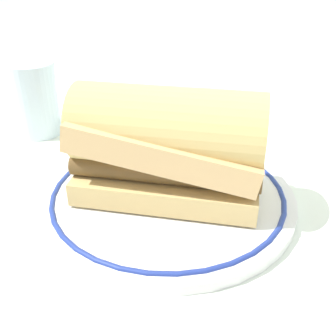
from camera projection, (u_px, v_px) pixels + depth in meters
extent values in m
plane|color=white|center=(149.00, 212.00, 0.46)|extent=(1.50, 1.50, 0.00)
cylinder|color=white|center=(168.00, 197.00, 0.48)|extent=(0.29, 0.29, 0.01)
torus|color=navy|center=(168.00, 193.00, 0.47)|extent=(0.27, 0.27, 0.01)
cube|color=#D6B56F|center=(168.00, 181.00, 0.47)|extent=(0.22, 0.16, 0.03)
cylinder|color=brown|center=(163.00, 173.00, 0.43)|extent=(0.20, 0.09, 0.02)
cylinder|color=brown|center=(168.00, 162.00, 0.45)|extent=(0.20, 0.09, 0.02)
cylinder|color=brown|center=(172.00, 152.00, 0.48)|extent=(0.20, 0.09, 0.02)
cube|color=#DCAF71|center=(168.00, 140.00, 0.44)|extent=(0.23, 0.16, 0.06)
cylinder|color=tan|center=(168.00, 128.00, 0.43)|extent=(0.22, 0.15, 0.09)
cylinder|color=silver|center=(35.00, 99.00, 0.62)|extent=(0.07, 0.07, 0.11)
cylinder|color=gold|center=(38.00, 120.00, 0.64)|extent=(0.06, 0.06, 0.04)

